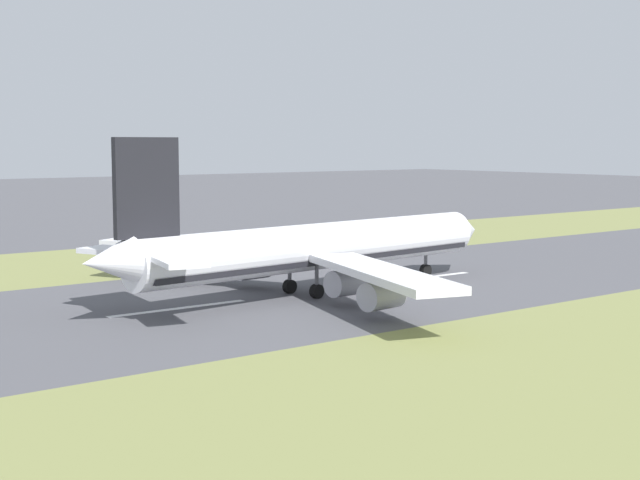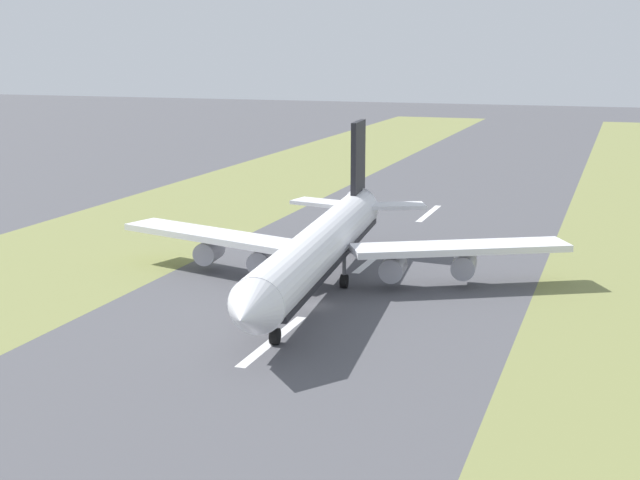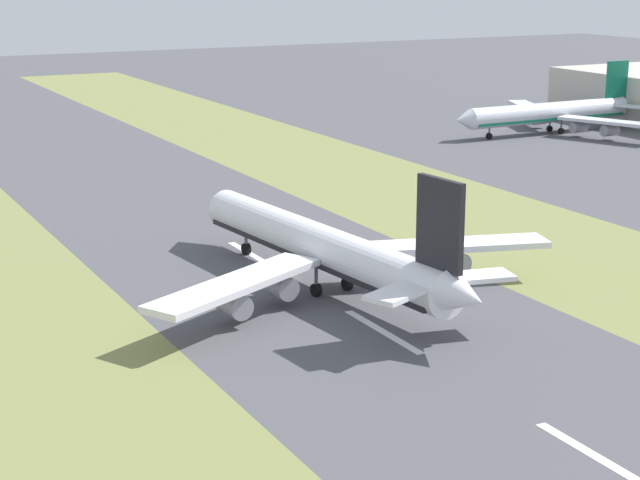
{
  "view_description": "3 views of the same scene",
  "coord_description": "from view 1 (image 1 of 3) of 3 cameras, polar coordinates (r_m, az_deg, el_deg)",
  "views": [
    {
      "loc": [
        93.26,
        -75.61,
        19.54
      ],
      "look_at": [
        1.49,
        -5.98,
        7.0
      ],
      "focal_mm": 50.0,
      "sensor_mm": 36.0,
      "label": 1
    },
    {
      "loc": [
        -35.08,
        100.02,
        31.43
      ],
      "look_at": [
        1.49,
        -5.98,
        7.0
      ],
      "focal_mm": 50.0,
      "sensor_mm": 36.0,
      "label": 2
    },
    {
      "loc": [
        -65.09,
        -134.66,
        45.01
      ],
      "look_at": [
        1.49,
        -5.98,
        7.0
      ],
      "focal_mm": 60.0,
      "sensor_mm": 36.0,
      "label": 3
    }
  ],
  "objects": [
    {
      "name": "grass_median_west",
      "position": [
        158.8,
        -8.45,
        -0.92
      ],
      "size": [
        40.0,
        600.0,
        0.01
      ],
      "primitive_type": "cube",
      "color": "olive",
      "rests_on": "ground"
    },
    {
      "name": "ground_plane",
      "position": [
        121.65,
        1.82,
        -3.03
      ],
      "size": [
        800.0,
        800.0,
        0.0
      ],
      "primitive_type": "plane",
      "color": "#4C4C51"
    },
    {
      "name": "centreline_dash_far",
      "position": [
        130.82,
        6.6,
        -2.42
      ],
      "size": [
        1.2,
        18.0,
        0.01
      ],
      "primitive_type": "cube",
      "color": "silver",
      "rests_on": "ground"
    },
    {
      "name": "airplane_main_jet",
      "position": [
        114.71,
        -0.7,
        -0.56
      ],
      "size": [
        63.8,
        67.21,
        20.2
      ],
      "color": "white",
      "rests_on": "ground"
    },
    {
      "name": "centreline_dash_mid",
      "position": [
        107.44,
        -9.04,
        -4.34
      ],
      "size": [
        1.2,
        18.0,
        0.01
      ],
      "primitive_type": "cube",
      "color": "silver",
      "rests_on": "ground"
    }
  ]
}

